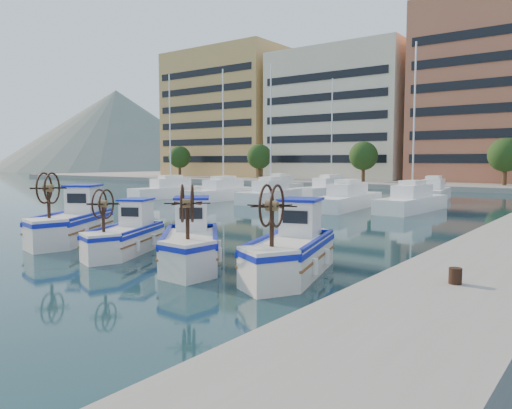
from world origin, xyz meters
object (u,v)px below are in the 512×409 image
fishing_boat_a (73,222)px  fishing_boat_d (291,248)px  fishing_boat_c (191,241)px  fishing_boat_b (126,234)px

fishing_boat_a → fishing_boat_d: fishing_boat_a is taller
fishing_boat_a → fishing_boat_d: size_ratio=1.06×
fishing_boat_c → fishing_boat_d: fishing_boat_d is taller
fishing_boat_d → fishing_boat_a: bearing=164.9°
fishing_boat_a → fishing_boat_c: size_ratio=1.13×
fishing_boat_b → fishing_boat_c: fishing_boat_c is taller
fishing_boat_b → fishing_boat_d: (7.01, 0.71, 0.10)m
fishing_boat_a → fishing_boat_b: fishing_boat_a is taller
fishing_boat_d → fishing_boat_c: bearing=175.9°
fishing_boat_a → fishing_boat_c: 7.60m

